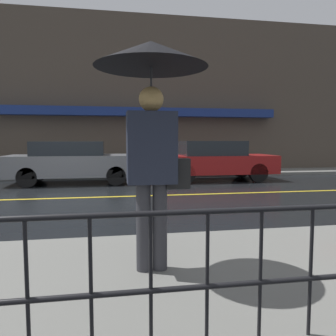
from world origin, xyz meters
name	(u,v)px	position (x,y,z in m)	size (l,w,h in m)	color
ground_plane	(56,198)	(0.00, 0.00, 0.00)	(80.00, 80.00, 0.00)	black
sidewalk_far	(76,175)	(0.00, 4.81, 0.06)	(28.00, 1.87, 0.13)	slate
lane_marking	(56,198)	(0.00, 0.00, 0.00)	(25.20, 0.12, 0.01)	gold
building_storefront	(77,95)	(0.00, 5.87, 3.31)	(28.00, 0.85, 6.70)	#4C4238
pedestrian	(152,93)	(1.75, -5.11, 1.89)	(1.09, 1.09, 2.24)	#333338
car_grey	(74,162)	(0.12, 2.85, 0.71)	(4.29, 1.72, 1.39)	slate
car_red	(214,160)	(4.96, 2.85, 0.72)	(4.08, 1.73, 1.40)	maroon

